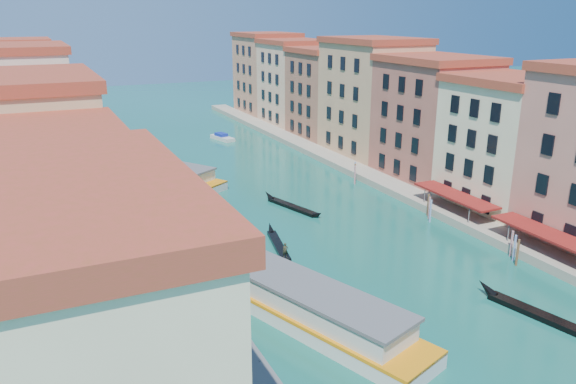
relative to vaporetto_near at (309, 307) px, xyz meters
name	(u,v)px	position (x,y,z in m)	size (l,w,h in m)	color
left_bank_palazzos	(26,138)	(-20.00, 40.88, 8.18)	(12.80, 128.40, 21.00)	beige
right_bank_palazzos	(391,108)	(36.00, 41.20, 8.22)	(12.80, 128.40, 21.00)	#A3503F
quay	(348,166)	(28.00, 41.20, -1.03)	(4.00, 140.00, 1.00)	gray
restaurant_awnings	(562,240)	(28.19, -0.79, 1.46)	(3.20, 44.55, 3.12)	maroon
mooring_poles_right	(495,240)	(25.10, 5.00, -0.23)	(1.44, 54.24, 3.20)	brown
vaporetto_near	(309,307)	(0.00, 0.00, 0.00)	(12.68, 23.23, 3.40)	silver
vaporetto_far	(165,174)	(-1.59, 46.25, -0.13)	(15.26, 20.12, 3.10)	beige
gondola_fore	(279,245)	(4.09, 15.64, -1.16)	(3.08, 10.93, 2.20)	black
gondola_right	(548,316)	(18.42, -8.10, -1.02)	(4.00, 13.11, 2.64)	black
gondola_far	(291,206)	(11.02, 27.23, -1.19)	(4.18, 11.53, 1.67)	black
motorboat_mid	(238,247)	(-0.44, 16.40, -0.96)	(4.75, 7.37, 1.46)	silver
motorboat_far	(222,137)	(16.12, 72.04, -1.01)	(3.56, 6.78, 1.34)	beige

